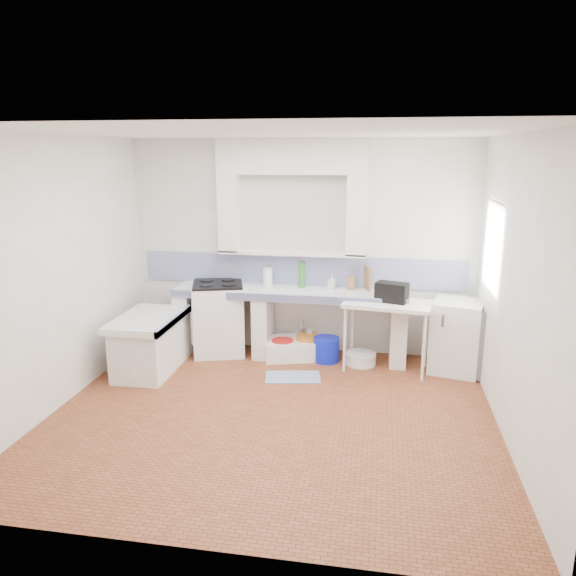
% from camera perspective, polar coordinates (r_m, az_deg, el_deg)
% --- Properties ---
extents(floor, '(4.50, 4.50, 0.00)m').
position_cam_1_polar(floor, '(5.76, -1.71, -13.10)').
color(floor, brown).
rests_on(floor, ground).
extents(ceiling, '(4.50, 4.50, 0.00)m').
position_cam_1_polar(ceiling, '(5.13, -1.95, 15.95)').
color(ceiling, white).
rests_on(ceiling, ground).
extents(wall_back, '(4.50, 0.00, 4.50)m').
position_cam_1_polar(wall_back, '(7.21, 1.34, 4.22)').
color(wall_back, white).
rests_on(wall_back, ground).
extents(wall_front, '(4.50, 0.00, 4.50)m').
position_cam_1_polar(wall_front, '(3.42, -8.52, -7.15)').
color(wall_front, white).
rests_on(wall_front, ground).
extents(wall_left, '(0.00, 4.50, 4.50)m').
position_cam_1_polar(wall_left, '(6.12, -22.94, 1.34)').
color(wall_left, white).
rests_on(wall_left, ground).
extents(wall_right, '(0.00, 4.50, 4.50)m').
position_cam_1_polar(wall_right, '(5.32, 22.69, -0.42)').
color(wall_right, white).
rests_on(wall_right, ground).
extents(alcove_mass, '(1.90, 0.25, 0.45)m').
position_cam_1_polar(alcove_mass, '(6.99, 0.41, 13.60)').
color(alcove_mass, white).
rests_on(alcove_mass, ground).
extents(window_frame, '(0.35, 0.86, 1.06)m').
position_cam_1_polar(window_frame, '(6.46, 22.08, 3.85)').
color(window_frame, '#391E12').
rests_on(window_frame, ground).
extents(lace_valance, '(0.01, 0.84, 0.24)m').
position_cam_1_polar(lace_valance, '(6.38, 21.12, 7.28)').
color(lace_valance, white).
rests_on(lace_valance, ground).
extents(counter_slab, '(3.00, 0.60, 0.08)m').
position_cam_1_polar(counter_slab, '(7.04, 0.15, -0.50)').
color(counter_slab, white).
rests_on(counter_slab, ground).
extents(counter_lip, '(3.00, 0.04, 0.10)m').
position_cam_1_polar(counter_lip, '(6.78, -0.24, -1.09)').
color(counter_lip, navy).
rests_on(counter_lip, ground).
extents(counter_pier_left, '(0.20, 0.55, 0.82)m').
position_cam_1_polar(counter_pier_left, '(7.52, -10.45, -3.36)').
color(counter_pier_left, white).
rests_on(counter_pier_left, ground).
extents(counter_pier_mid, '(0.20, 0.55, 0.82)m').
position_cam_1_polar(counter_pier_mid, '(7.23, -2.59, -3.84)').
color(counter_pier_mid, white).
rests_on(counter_pier_mid, ground).
extents(counter_pier_right, '(0.20, 0.55, 0.82)m').
position_cam_1_polar(counter_pier_right, '(7.09, 11.42, -4.49)').
color(counter_pier_right, white).
rests_on(counter_pier_right, ground).
extents(peninsula_top, '(0.70, 1.10, 0.08)m').
position_cam_1_polar(peninsula_top, '(6.81, -14.41, -3.21)').
color(peninsula_top, white).
rests_on(peninsula_top, ground).
extents(peninsula_base, '(0.60, 1.00, 0.62)m').
position_cam_1_polar(peninsula_base, '(6.92, -14.23, -5.98)').
color(peninsula_base, white).
rests_on(peninsula_base, ground).
extents(peninsula_lip, '(0.04, 1.10, 0.10)m').
position_cam_1_polar(peninsula_lip, '(6.69, -11.82, -3.39)').
color(peninsula_lip, navy).
rests_on(peninsula_lip, ground).
extents(backsplash, '(4.27, 0.03, 0.40)m').
position_cam_1_polar(backsplash, '(7.25, 1.31, 1.86)').
color(backsplash, navy).
rests_on(backsplash, ground).
extents(stove, '(0.81, 0.79, 0.93)m').
position_cam_1_polar(stove, '(7.34, -7.24, -3.23)').
color(stove, white).
rests_on(stove, ground).
extents(sink, '(1.01, 0.72, 0.22)m').
position_cam_1_polar(sink, '(7.23, 1.19, -6.35)').
color(sink, white).
rests_on(sink, ground).
extents(side_table, '(1.10, 0.71, 0.05)m').
position_cam_1_polar(side_table, '(6.84, 10.20, -4.92)').
color(side_table, white).
rests_on(side_table, ground).
extents(fridge, '(0.69, 0.69, 0.88)m').
position_cam_1_polar(fridge, '(6.99, 17.11, -4.85)').
color(fridge, white).
rests_on(fridge, ground).
extents(bucket_red, '(0.32, 0.32, 0.26)m').
position_cam_1_polar(bucket_red, '(7.14, -0.58, -6.43)').
color(bucket_red, red).
rests_on(bucket_red, ground).
extents(bucket_orange, '(0.39, 0.39, 0.30)m').
position_cam_1_polar(bucket_orange, '(7.20, 2.10, -6.11)').
color(bucket_orange, orange).
rests_on(bucket_orange, ground).
extents(bucket_blue, '(0.42, 0.42, 0.31)m').
position_cam_1_polar(bucket_blue, '(7.10, 4.00, -6.38)').
color(bucket_blue, '#0D1BCB').
rests_on(bucket_blue, ground).
extents(basin_white, '(0.46, 0.46, 0.15)m').
position_cam_1_polar(basin_white, '(7.06, 7.60, -7.30)').
color(basin_white, white).
rests_on(basin_white, ground).
extents(water_bottle_a, '(0.09, 0.09, 0.29)m').
position_cam_1_polar(water_bottle_a, '(7.38, 0.93, -5.61)').
color(water_bottle_a, silver).
rests_on(water_bottle_a, ground).
extents(water_bottle_b, '(0.09, 0.09, 0.34)m').
position_cam_1_polar(water_bottle_b, '(7.31, 2.27, -5.61)').
color(water_bottle_b, silver).
rests_on(water_bottle_b, ground).
extents(black_bag, '(0.42, 0.32, 0.24)m').
position_cam_1_polar(black_bag, '(6.71, 10.76, -0.44)').
color(black_bag, black).
rests_on(black_bag, side_table).
extents(green_bottle_a, '(0.09, 0.09, 0.34)m').
position_cam_1_polar(green_bottle_a, '(7.12, 1.42, 1.39)').
color(green_bottle_a, '#2D7528').
rests_on(green_bottle_a, counter_slab).
extents(green_bottle_b, '(0.09, 0.09, 0.32)m').
position_cam_1_polar(green_bottle_b, '(7.12, 1.48, 1.32)').
color(green_bottle_b, '#2D7528').
rests_on(green_bottle_b, counter_slab).
extents(knife_block, '(0.10, 0.08, 0.18)m').
position_cam_1_polar(knife_block, '(7.07, 6.58, 0.54)').
color(knife_block, olive).
rests_on(knife_block, counter_slab).
extents(cutting_board, '(0.09, 0.21, 0.30)m').
position_cam_1_polar(cutting_board, '(7.06, 8.27, 0.96)').
color(cutting_board, olive).
rests_on(cutting_board, counter_slab).
extents(paper_towel, '(0.13, 0.13, 0.24)m').
position_cam_1_polar(paper_towel, '(7.21, -2.13, 1.15)').
color(paper_towel, white).
rests_on(paper_towel, counter_slab).
extents(soap_bottle, '(0.10, 0.10, 0.18)m').
position_cam_1_polar(soap_bottle, '(7.09, 4.58, 0.65)').
color(soap_bottle, white).
rests_on(soap_bottle, counter_slab).
extents(rug, '(0.70, 0.48, 0.01)m').
position_cam_1_polar(rug, '(6.63, 0.50, -9.26)').
color(rug, '#3C5F8E').
rests_on(rug, ground).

